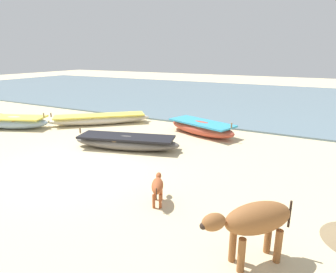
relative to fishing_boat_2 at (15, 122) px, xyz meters
name	(u,v)px	position (x,y,z in m)	size (l,w,h in m)	color
ground	(79,167)	(6.12, -2.11, -0.30)	(80.00, 80.00, 0.00)	beige
sea_water	(234,97)	(6.12, 14.51, -0.26)	(60.00, 20.00, 0.08)	slate
fishing_boat_2	(15,122)	(0.00, 0.00, 0.00)	(3.32, 2.26, 0.74)	#8CA5B7
fishing_boat_3	(201,128)	(8.00, 3.11, 0.01)	(3.45, 2.11, 0.76)	#B74733
fishing_boat_4	(126,142)	(6.35, 0.00, -0.03)	(4.03, 2.06, 0.69)	#5B5651
fishing_boat_5	(100,119)	(2.92, 2.50, -0.04)	(4.23, 3.98, 0.67)	beige
cow_adult_brown	(255,221)	(11.70, -3.82, 0.48)	(1.34, 1.41, 1.08)	brown
calf_near_rust	(158,186)	(9.34, -2.86, 0.14)	(0.57, 0.88, 0.60)	#9E4C28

